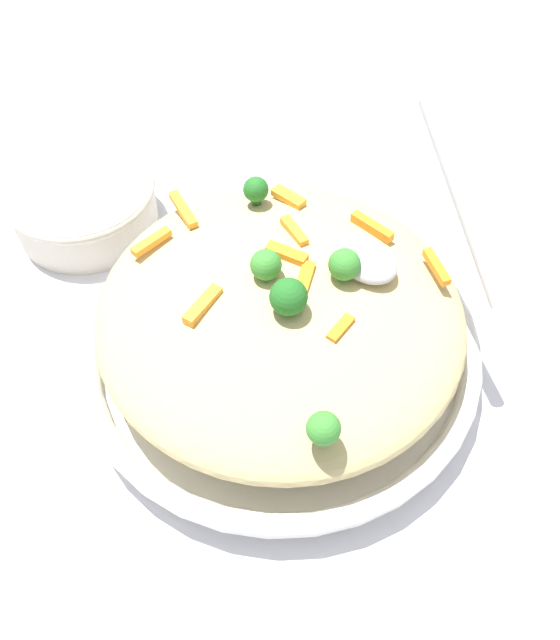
# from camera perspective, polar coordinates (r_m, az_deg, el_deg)

# --- Properties ---
(ground_plane) EXTENTS (2.40, 2.40, 0.00)m
(ground_plane) POSITION_cam_1_polar(r_m,az_deg,el_deg) (0.59, 0.00, -3.50)
(ground_plane) COLOR silver
(serving_bowl) EXTENTS (0.32, 0.32, 0.04)m
(serving_bowl) POSITION_cam_1_polar(r_m,az_deg,el_deg) (0.57, 0.00, -2.32)
(serving_bowl) COLOR white
(serving_bowl) RESTS_ON ground_plane
(pasta_mound) EXTENTS (0.29, 0.28, 0.06)m
(pasta_mound) POSITION_cam_1_polar(r_m,az_deg,el_deg) (0.53, 0.00, 0.52)
(pasta_mound) COLOR #D1BA7A
(pasta_mound) RESTS_ON serving_bowl
(carrot_piece_0) EXTENTS (0.03, 0.01, 0.01)m
(carrot_piece_0) POSITION_cam_1_polar(r_m,az_deg,el_deg) (0.55, 1.18, 7.29)
(carrot_piece_0) COLOR orange
(carrot_piece_0) RESTS_ON pasta_mound
(carrot_piece_1) EXTENTS (0.03, 0.01, 0.01)m
(carrot_piece_1) POSITION_cam_1_polar(r_m,az_deg,el_deg) (0.58, 0.70, 10.01)
(carrot_piece_1) COLOR orange
(carrot_piece_1) RESTS_ON pasta_mound
(carrot_piece_2) EXTENTS (0.01, 0.04, 0.01)m
(carrot_piece_2) POSITION_cam_1_polar(r_m,az_deg,el_deg) (0.56, -10.47, 6.31)
(carrot_piece_2) COLOR orange
(carrot_piece_2) RESTS_ON pasta_mound
(carrot_piece_3) EXTENTS (0.03, 0.02, 0.01)m
(carrot_piece_3) POSITION_cam_1_polar(r_m,az_deg,el_deg) (0.53, 0.55, 5.45)
(carrot_piece_3) COLOR orange
(carrot_piece_3) RESTS_ON pasta_mound
(carrot_piece_4) EXTENTS (0.02, 0.04, 0.01)m
(carrot_piece_4) POSITION_cam_1_polar(r_m,az_deg,el_deg) (0.50, -6.33, 1.21)
(carrot_piece_4) COLOR orange
(carrot_piece_4) RESTS_ON pasta_mound
(carrot_piece_5) EXTENTS (0.03, 0.02, 0.01)m
(carrot_piece_5) POSITION_cam_1_polar(r_m,az_deg,el_deg) (0.54, 12.68, 4.27)
(carrot_piece_5) COLOR orange
(carrot_piece_5) RESTS_ON pasta_mound
(carrot_piece_6) EXTENTS (0.03, 0.03, 0.01)m
(carrot_piece_6) POSITION_cam_1_polar(r_m,az_deg,el_deg) (0.51, 2.04, 3.39)
(carrot_piece_6) COLOR orange
(carrot_piece_6) RESTS_ON pasta_mound
(carrot_piece_7) EXTENTS (0.04, 0.02, 0.01)m
(carrot_piece_7) POSITION_cam_1_polar(r_m,az_deg,el_deg) (0.58, -7.76, 9.05)
(carrot_piece_7) COLOR orange
(carrot_piece_7) RESTS_ON pasta_mound
(carrot_piece_8) EXTENTS (0.01, 0.03, 0.01)m
(carrot_piece_8) POSITION_cam_1_polar(r_m,az_deg,el_deg) (0.49, 4.98, -0.71)
(carrot_piece_8) COLOR orange
(carrot_piece_8) RESTS_ON pasta_mound
(carrot_piece_9) EXTENTS (0.04, 0.01, 0.01)m
(carrot_piece_9) POSITION_cam_1_polar(r_m,az_deg,el_deg) (0.56, 7.66, 7.48)
(carrot_piece_9) COLOR orange
(carrot_piece_9) RESTS_ON pasta_mound
(broccoli_floret_0) EXTENTS (0.03, 0.03, 0.03)m
(broccoli_floret_0) POSITION_cam_1_polar(r_m,az_deg,el_deg) (0.48, 0.70, 1.87)
(broccoli_floret_0) COLOR #205B1C
(broccoli_floret_0) RESTS_ON pasta_mound
(broccoli_floret_1) EXTENTS (0.02, 0.02, 0.03)m
(broccoli_floret_1) POSITION_cam_1_polar(r_m,az_deg,el_deg) (0.51, 5.29, 4.52)
(broccoli_floret_1) COLOR #377928
(broccoli_floret_1) RESTS_ON pasta_mound
(broccoli_floret_2) EXTENTS (0.02, 0.02, 0.03)m
(broccoli_floret_2) POSITION_cam_1_polar(r_m,az_deg,el_deg) (0.57, -1.99, 10.60)
(broccoli_floret_2) COLOR #205B1C
(broccoli_floret_2) RESTS_ON pasta_mound
(broccoli_floret_3) EXTENTS (0.02, 0.02, 0.03)m
(broccoli_floret_3) POSITION_cam_1_polar(r_m,az_deg,el_deg) (0.44, 3.58, -8.86)
(broccoli_floret_3) COLOR #377928
(broccoli_floret_3) RESTS_ON pasta_mound
(broccoli_floret_4) EXTENTS (0.02, 0.02, 0.03)m
(broccoli_floret_4) POSITION_cam_1_polar(r_m,az_deg,el_deg) (0.51, -1.35, 4.39)
(broccoli_floret_4) COLOR #377928
(broccoli_floret_4) RESTS_ON pasta_mound
(serving_spoon) EXTENTS (0.14, 0.12, 0.09)m
(serving_spoon) POSITION_cam_1_polar(r_m,az_deg,el_deg) (0.53, 9.73, 6.63)
(serving_spoon) COLOR #B7B7BC
(serving_spoon) RESTS_ON pasta_mound
(companion_bowl) EXTENTS (0.14, 0.14, 0.05)m
(companion_bowl) POSITION_cam_1_polar(r_m,az_deg,el_deg) (0.70, -15.80, 9.29)
(companion_bowl) COLOR beige
(companion_bowl) RESTS_ON ground_plane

